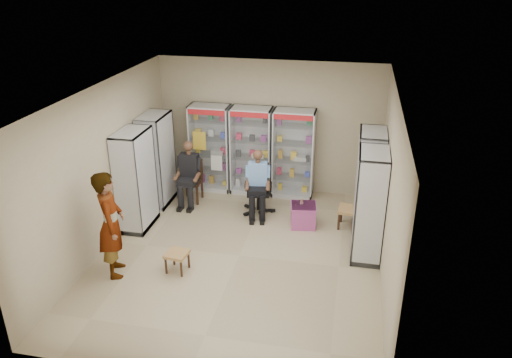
% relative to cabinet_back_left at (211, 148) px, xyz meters
% --- Properties ---
extents(floor, '(6.00, 6.00, 0.00)m').
position_rel_cabinet_back_left_xyz_m(floor, '(1.30, -2.73, -1.00)').
color(floor, tan).
rests_on(floor, ground).
extents(room_shell, '(5.02, 6.02, 3.01)m').
position_rel_cabinet_back_left_xyz_m(room_shell, '(1.30, -2.73, 0.97)').
color(room_shell, tan).
rests_on(room_shell, ground).
extents(cabinet_back_left, '(0.90, 0.50, 2.00)m').
position_rel_cabinet_back_left_xyz_m(cabinet_back_left, '(0.00, 0.00, 0.00)').
color(cabinet_back_left, '#B0B3B7').
rests_on(cabinet_back_left, floor).
extents(cabinet_back_mid, '(0.90, 0.50, 2.00)m').
position_rel_cabinet_back_left_xyz_m(cabinet_back_mid, '(0.95, 0.00, 0.00)').
color(cabinet_back_mid, '#A0A4A7').
rests_on(cabinet_back_mid, floor).
extents(cabinet_back_right, '(0.90, 0.50, 2.00)m').
position_rel_cabinet_back_left_xyz_m(cabinet_back_right, '(1.90, 0.00, 0.00)').
color(cabinet_back_right, '#B9BDC1').
rests_on(cabinet_back_right, floor).
extents(cabinet_right_far, '(0.90, 0.50, 2.00)m').
position_rel_cabinet_back_left_xyz_m(cabinet_right_far, '(3.53, -1.13, 0.00)').
color(cabinet_right_far, silver).
rests_on(cabinet_right_far, floor).
extents(cabinet_right_near, '(0.90, 0.50, 2.00)m').
position_rel_cabinet_back_left_xyz_m(cabinet_right_near, '(3.53, -2.23, 0.00)').
color(cabinet_right_near, silver).
rests_on(cabinet_right_near, floor).
extents(cabinet_left_far, '(0.90, 0.50, 2.00)m').
position_rel_cabinet_back_left_xyz_m(cabinet_left_far, '(-0.93, -0.93, 0.00)').
color(cabinet_left_far, '#B9BBC1').
rests_on(cabinet_left_far, floor).
extents(cabinet_left_near, '(0.90, 0.50, 2.00)m').
position_rel_cabinet_back_left_xyz_m(cabinet_left_near, '(-0.93, -2.03, 0.00)').
color(cabinet_left_near, '#9EA0A4').
rests_on(cabinet_left_near, floor).
extents(wooden_chair, '(0.42, 0.42, 0.94)m').
position_rel_cabinet_back_left_xyz_m(wooden_chair, '(-0.25, -0.73, -0.53)').
color(wooden_chair, black).
rests_on(wooden_chair, floor).
extents(seated_customer, '(0.44, 0.60, 1.34)m').
position_rel_cabinet_back_left_xyz_m(seated_customer, '(-0.25, -0.78, -0.33)').
color(seated_customer, black).
rests_on(seated_customer, floor).
extents(office_chair, '(0.66, 0.66, 1.06)m').
position_rel_cabinet_back_left_xyz_m(office_chair, '(1.30, -0.98, -0.47)').
color(office_chair, black).
rests_on(office_chair, floor).
extents(seated_shopkeeper, '(0.53, 0.68, 1.35)m').
position_rel_cabinet_back_left_xyz_m(seated_shopkeeper, '(1.30, -1.03, -0.33)').
color(seated_shopkeeper, '#76AFEA').
rests_on(seated_shopkeeper, floor).
extents(pink_trunk, '(0.54, 0.53, 0.46)m').
position_rel_cabinet_back_left_xyz_m(pink_trunk, '(2.30, -1.38, -0.77)').
color(pink_trunk, '#C24D87').
rests_on(pink_trunk, floor).
extents(tea_glass, '(0.07, 0.07, 0.10)m').
position_rel_cabinet_back_left_xyz_m(tea_glass, '(2.26, -1.33, -0.49)').
color(tea_glass, '#542907').
rests_on(tea_glass, pink_trunk).
extents(woven_stool_a, '(0.46, 0.46, 0.42)m').
position_rel_cabinet_back_left_xyz_m(woven_stool_a, '(3.20, -1.25, -0.79)').
color(woven_stool_a, '#AA8147').
rests_on(woven_stool_a, floor).
extents(woven_stool_b, '(0.40, 0.40, 0.36)m').
position_rel_cabinet_back_left_xyz_m(woven_stool_b, '(0.36, -3.40, -0.82)').
color(woven_stool_b, '#A38044').
rests_on(woven_stool_b, floor).
extents(standing_man, '(0.68, 0.80, 1.88)m').
position_rel_cabinet_back_left_xyz_m(standing_man, '(-0.65, -3.65, -0.06)').
color(standing_man, gray).
rests_on(standing_man, floor).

